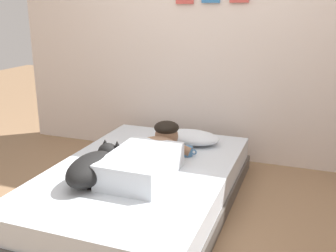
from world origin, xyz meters
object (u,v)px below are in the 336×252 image
object	(u,v)px
pillow	(190,137)
cell_phone	(97,186)
person_lying	(149,156)
dog	(94,167)
bed	(142,186)
coffee_cup	(187,151)

from	to	relation	value
pillow	cell_phone	bearing A→B (deg)	-107.06
person_lying	cell_phone	xyz separation A→B (m)	(-0.22, -0.38, -0.10)
dog	cell_phone	world-z (taller)	dog
pillow	person_lying	distance (m)	0.68
bed	cell_phone	xyz separation A→B (m)	(-0.15, -0.39, 0.15)
bed	coffee_cup	size ratio (longest dim) A/B	15.97
bed	dog	bearing A→B (deg)	-123.46
pillow	cell_phone	distance (m)	1.09
dog	cell_phone	distance (m)	0.14
dog	coffee_cup	xyz separation A→B (m)	(0.45, 0.67, -0.07)
coffee_cup	cell_phone	size ratio (longest dim) A/B	0.89
coffee_cup	cell_phone	distance (m)	0.84
coffee_cup	person_lying	bearing A→B (deg)	-115.20
person_lying	pillow	bearing A→B (deg)	81.13
pillow	coffee_cup	distance (m)	0.30
dog	cell_phone	bearing A→B (deg)	-50.75
pillow	coffee_cup	bearing A→B (deg)	-76.67
pillow	coffee_cup	world-z (taller)	pillow
bed	dog	world-z (taller)	dog
bed	dog	distance (m)	0.46
dog	person_lying	bearing A→B (deg)	47.68
person_lying	dog	size ratio (longest dim) A/B	1.60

